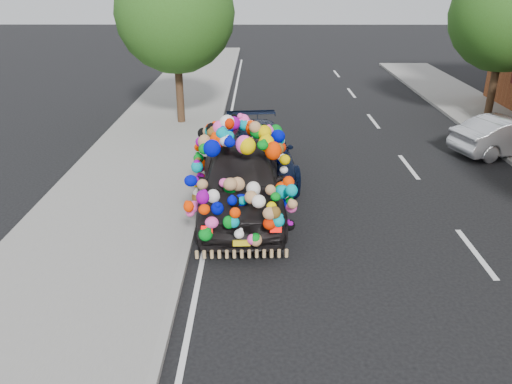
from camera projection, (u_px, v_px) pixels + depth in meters
ground at (301, 253)px, 10.27m from camera, size 100.00×100.00×0.00m
sidewalk at (92, 250)px, 10.27m from camera, size 4.00×60.00×0.12m
kerb at (187, 250)px, 10.26m from camera, size 0.15×60.00×0.13m
lane_markings at (476, 253)px, 10.26m from camera, size 6.00×50.00×0.01m
tree_near_sidewalk at (175, 13)px, 17.37m from camera, size 4.20×4.20×6.13m
tree_far_b at (506, 16)px, 17.83m from camera, size 4.00×4.00×5.90m
plush_art_car at (241, 165)px, 11.63m from camera, size 2.48×5.12×2.30m
navy_sedan at (258, 151)px, 14.13m from camera, size 2.34×4.71×1.31m
silver_hatchback at (508, 136)px, 15.68m from camera, size 3.84×2.31×1.19m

